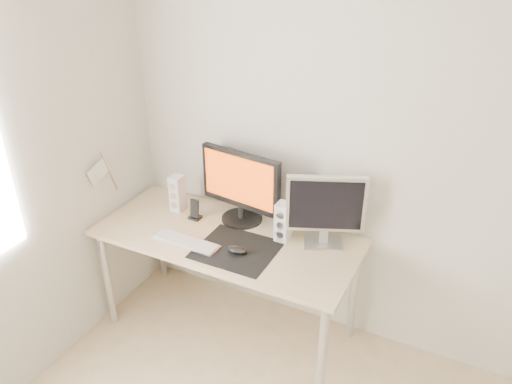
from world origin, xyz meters
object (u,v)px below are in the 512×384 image
(main_monitor, at_px, (241,184))
(desk, at_px, (227,246))
(mouse, at_px, (237,250))
(second_monitor, at_px, (325,208))
(speaker_left, at_px, (177,193))
(phone_dock, at_px, (195,213))
(speaker_right, at_px, (283,222))
(keyboard, at_px, (186,242))

(main_monitor, bearing_deg, desk, -88.87)
(mouse, distance_m, main_monitor, 0.43)
(second_monitor, height_order, speaker_left, second_monitor)
(phone_dock, bearing_deg, desk, -16.85)
(desk, bearing_deg, second_monitor, 18.01)
(main_monitor, xyz_separation_m, speaker_right, (0.32, -0.09, -0.13))
(phone_dock, bearing_deg, second_monitor, 6.53)
(desk, bearing_deg, phone_dock, 163.15)
(second_monitor, relative_size, speaker_right, 1.78)
(desk, xyz_separation_m, speaker_left, (-0.44, 0.13, 0.20))
(phone_dock, bearing_deg, mouse, -27.46)
(keyboard, distance_m, phone_dock, 0.28)
(mouse, height_order, second_monitor, second_monitor)
(speaker_left, bearing_deg, speaker_right, -1.55)
(speaker_right, distance_m, keyboard, 0.58)
(main_monitor, relative_size, second_monitor, 1.27)
(second_monitor, bearing_deg, phone_dock, -173.47)
(main_monitor, distance_m, speaker_left, 0.46)
(desk, height_order, speaker_right, speaker_right)
(speaker_left, bearing_deg, second_monitor, 2.84)
(speaker_right, xyz_separation_m, phone_dock, (-0.60, -0.03, -0.08))
(main_monitor, relative_size, speaker_left, 2.26)
(speaker_left, bearing_deg, main_monitor, 8.75)
(desk, bearing_deg, main_monitor, 91.13)
(speaker_right, bearing_deg, mouse, -124.92)
(mouse, bearing_deg, speaker_right, 55.08)
(desk, bearing_deg, speaker_right, 18.84)
(second_monitor, distance_m, phone_dock, 0.86)
(speaker_left, relative_size, phone_dock, 1.84)
(phone_dock, bearing_deg, speaker_right, 2.42)
(second_monitor, bearing_deg, desk, -161.99)
(desk, height_order, keyboard, keyboard)
(desk, height_order, main_monitor, main_monitor)
(speaker_right, xyz_separation_m, keyboard, (-0.50, -0.29, -0.11))
(desk, xyz_separation_m, second_monitor, (0.55, 0.18, 0.32))
(mouse, relative_size, speaker_left, 0.48)
(speaker_left, relative_size, speaker_right, 1.00)
(keyboard, bearing_deg, desk, 45.24)
(second_monitor, relative_size, keyboard, 1.03)
(speaker_left, height_order, speaker_right, same)
(second_monitor, relative_size, phone_dock, 3.28)
(main_monitor, height_order, keyboard, main_monitor)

